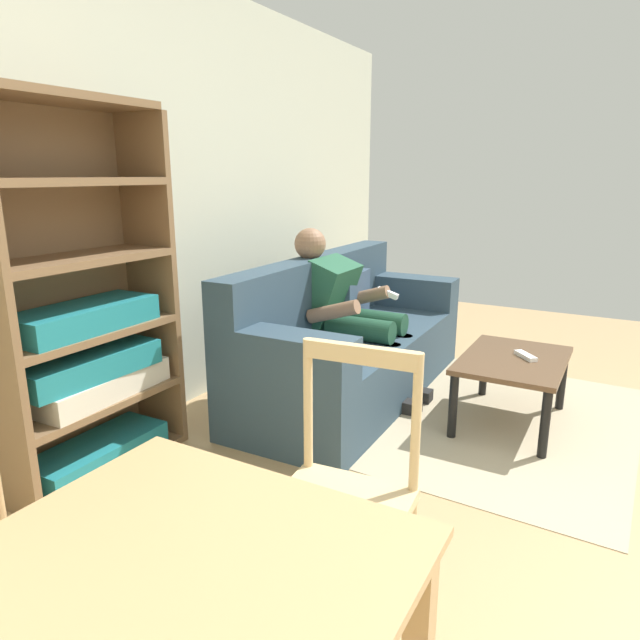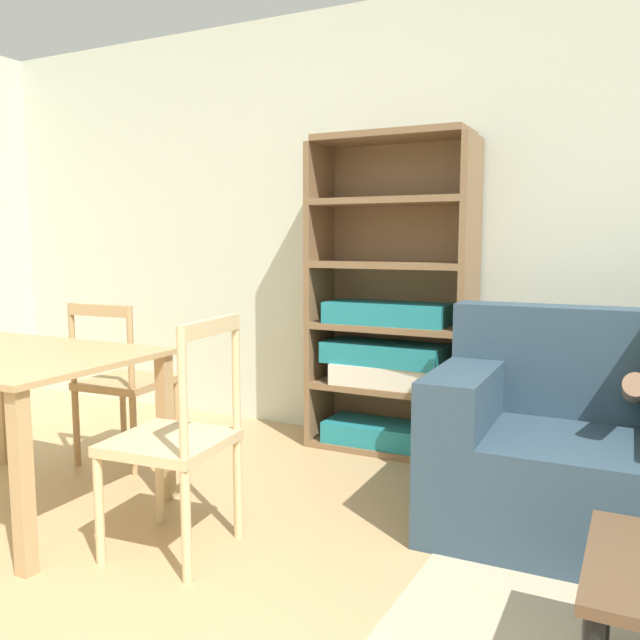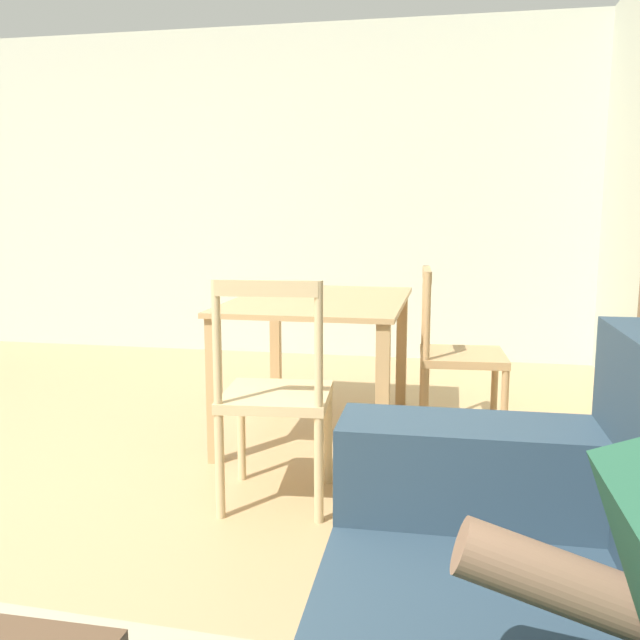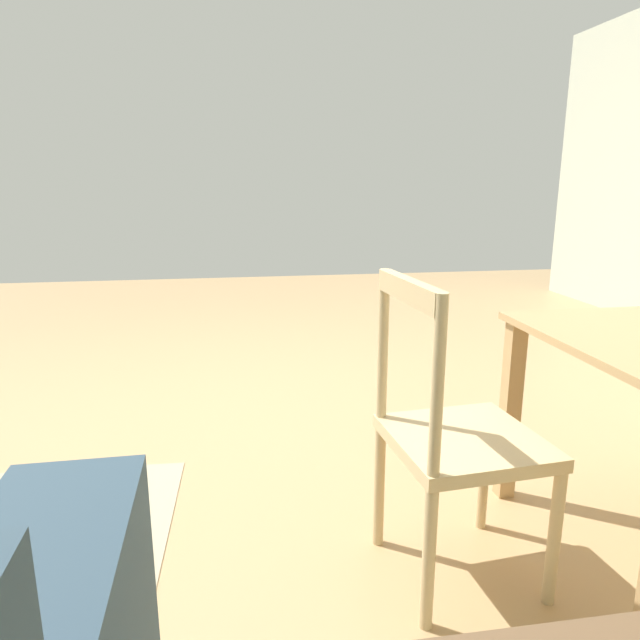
% 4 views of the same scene
% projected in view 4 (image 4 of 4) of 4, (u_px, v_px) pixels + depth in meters
% --- Properties ---
extents(ground_plane, '(8.90, 8.90, 0.00)m').
position_uv_depth(ground_plane, '(253.00, 421.00, 2.86)').
color(ground_plane, tan).
extents(dining_chair_facing_couch, '(0.46, 0.46, 0.92)m').
position_uv_depth(dining_chair_facing_couch, '(455.00, 439.00, 1.66)').
color(dining_chair_facing_couch, '#D1B27F').
rests_on(dining_chair_facing_couch, ground_plane).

